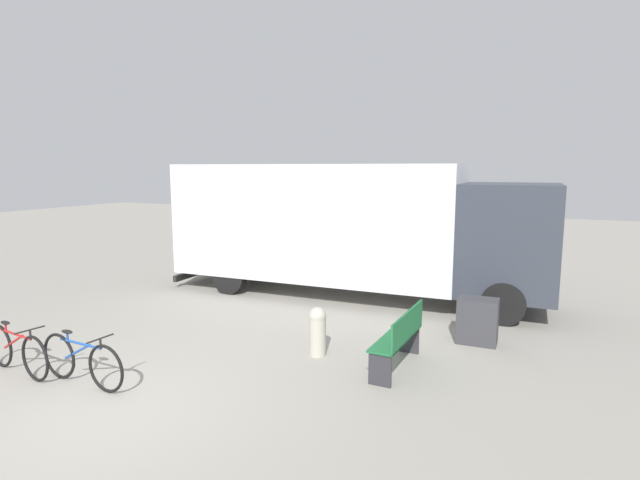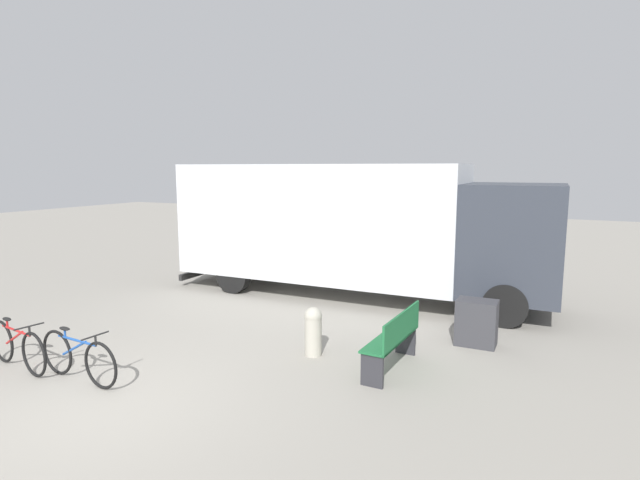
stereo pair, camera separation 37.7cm
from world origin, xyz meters
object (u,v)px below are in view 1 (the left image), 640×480
park_bench (401,337)px  bicycle_middle (81,361)px  bollard_near_bench (317,329)px  bicycle_near (17,350)px  delivery_truck (348,225)px  utility_box (477,321)px

park_bench → bicycle_middle: (-4.07, -2.45, -0.15)m
park_bench → bollard_near_bench: 1.43m
bicycle_near → bollard_near_bench: bearing=41.8°
delivery_truck → park_bench: size_ratio=5.80×
delivery_truck → bicycle_near: 7.26m
park_bench → bicycle_middle: 4.76m
delivery_truck → utility_box: delivery_truck is taller
park_bench → utility_box: (0.97, 1.71, -0.11)m
bicycle_near → delivery_truck: bearing=74.1°
bicycle_middle → utility_box: bearing=43.5°
bicycle_middle → bollard_near_bench: (2.65, 2.45, 0.08)m
park_bench → bicycle_middle: park_bench is taller
delivery_truck → bicycle_middle: (-1.70, -6.39, -1.40)m
delivery_truck → bicycle_near: size_ratio=5.39×
bicycle_near → utility_box: (6.29, 4.26, 0.04)m
bicycle_near → utility_box: size_ratio=2.08×
bicycle_near → bollard_near_bench: size_ratio=2.05×
park_bench → bicycle_near: (-5.32, -2.55, -0.15)m
delivery_truck → bicycle_middle: delivery_truck is taller
delivery_truck → bicycle_near: delivery_truck is taller
bicycle_middle → bollard_near_bench: bollard_near_bench is taller
utility_box → bicycle_middle: bearing=-140.5°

